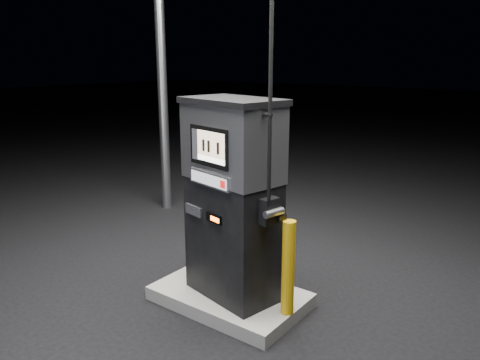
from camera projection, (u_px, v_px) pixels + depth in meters
The scene contains 5 objects.
ground at pixel (230, 303), 5.13m from camera, with size 80.00×80.00×0.00m, color black.
pump_island at pixel (230, 296), 5.12m from camera, with size 1.60×1.00×0.15m, color slate.
fuel_dispenser at pixel (233, 198), 4.77m from camera, with size 1.20×0.81×4.31m.
bollard_left at pixel (202, 236), 5.44m from camera, with size 0.12×0.12×0.90m, color #CA950B.
bollard_right at pixel (288, 268), 4.53m from camera, with size 0.13×0.13×0.96m, color #CA950B.
Camera 1 is at (2.87, -3.64, 2.60)m, focal length 35.00 mm.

